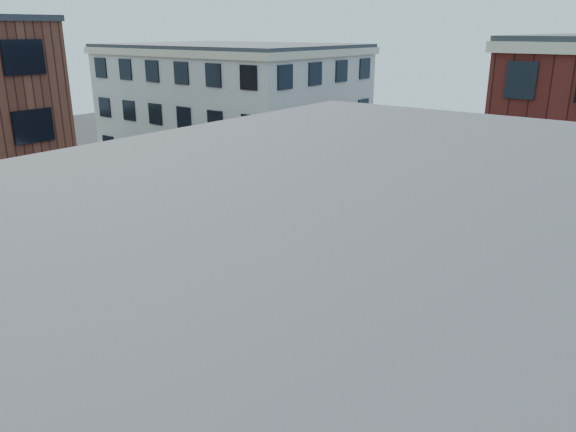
# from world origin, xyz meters

# --- Properties ---
(ground) EXTENTS (120.00, 120.00, 0.00)m
(ground) POSITION_xyz_m (0.00, 0.00, 0.00)
(ground) COLOR black
(ground) RESTS_ON ground
(sidewalk_nw) EXTENTS (30.00, 30.00, 0.15)m
(sidewalk_nw) POSITION_xyz_m (-21.00, 21.00, 0.07)
(sidewalk_nw) COLOR gray
(sidewalk_nw) RESTS_ON ground
(building_nw) EXTENTS (22.00, 16.00, 11.00)m
(building_nw) POSITION_xyz_m (-19.00, 16.00, 5.50)
(building_nw) COLOR #BBB8AB
(building_nw) RESTS_ON ground
(tree_near) EXTENTS (2.69, 2.69, 4.49)m
(tree_near) POSITION_xyz_m (7.56, 9.98, 3.16)
(tree_near) COLOR black
(tree_near) RESTS_ON ground
(tree_far) EXTENTS (2.43, 2.43, 4.07)m
(tree_far) POSITION_xyz_m (7.56, 15.98, 2.87)
(tree_far) COLOR black
(tree_far) RESTS_ON ground
(signal_pole) EXTENTS (1.29, 1.24, 4.60)m
(signal_pole) POSITION_xyz_m (-6.72, -6.68, 2.86)
(signal_pole) COLOR black
(signal_pole) RESTS_ON ground
(box_truck) EXTENTS (7.82, 3.10, 3.46)m
(box_truck) POSITION_xyz_m (11.63, -2.29, 1.80)
(box_truck) COLOR white
(box_truck) RESTS_ON ground
(traffic_cone) EXTENTS (0.49, 0.49, 0.69)m
(traffic_cone) POSITION_xyz_m (-5.70, -5.61, 0.33)
(traffic_cone) COLOR red
(traffic_cone) RESTS_ON ground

